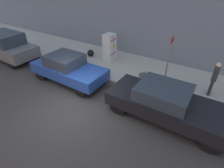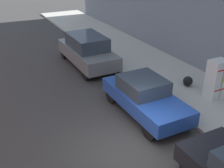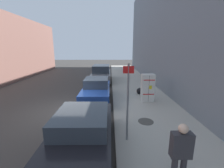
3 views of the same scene
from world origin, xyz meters
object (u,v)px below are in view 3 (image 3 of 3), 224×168
trash_bag (140,91)px  street_sign_post (128,99)px  discarded_refrigerator (148,88)px  parked_suv_gray (101,73)px  parked_hatchback_blue (96,89)px  parked_sedan_dark (82,134)px  pedestrian_walking_far (181,152)px

trash_bag → street_sign_post: bearing=74.7°
street_sign_post → trash_bag: (-1.54, -5.63, -1.31)m
discarded_refrigerator → parked_suv_gray: discarded_refrigerator is taller
parked_hatchback_blue → parked_sedan_dark: (0.00, 5.25, -0.04)m
street_sign_post → trash_bag: 5.98m
parked_suv_gray → discarded_refrigerator: bearing=117.8°
street_sign_post → parked_sedan_dark: bearing=21.2°
trash_bag → parked_suv_gray: bearing=-57.2°
discarded_refrigerator → trash_bag: discarded_refrigerator is taller
pedestrian_walking_far → parked_sedan_dark: size_ratio=0.35×
parked_hatchback_blue → discarded_refrigerator: bearing=171.8°
street_sign_post → parked_hatchback_blue: 4.99m
parked_suv_gray → parked_hatchback_blue: bearing=90.0°
parked_suv_gray → parked_sedan_dark: bearing=90.0°
parked_suv_gray → parked_sedan_dark: size_ratio=0.99×
discarded_refrigerator → trash_bag: bearing=-82.0°
street_sign_post → parked_hatchback_blue: bearing=-72.1°
pedestrian_walking_far → parked_sedan_dark: bearing=-61.0°
discarded_refrigerator → parked_hatchback_blue: discarded_refrigerator is taller
discarded_refrigerator → street_sign_post: 4.59m
parked_hatchback_blue → trash_bag: bearing=-162.5°
street_sign_post → parked_sedan_dark: (1.51, 0.59, -0.94)m
discarded_refrigerator → pedestrian_walking_far: 6.14m
street_sign_post → parked_hatchback_blue: size_ratio=0.68×
discarded_refrigerator → pedestrian_walking_far: bearing=83.1°
parked_hatchback_blue → parked_sedan_dark: size_ratio=0.88×
street_sign_post → parked_hatchback_blue: street_sign_post is taller
trash_bag → pedestrian_walking_far: 7.58m
discarded_refrigerator → street_sign_post: bearing=67.4°
street_sign_post → pedestrian_walking_far: (-1.01, 1.90, -0.60)m
discarded_refrigerator → parked_suv_gray: 6.97m
street_sign_post → trash_bag: street_sign_post is taller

